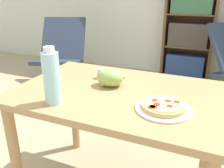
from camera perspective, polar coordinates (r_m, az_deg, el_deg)
The scene contains 7 objects.
dining_table at distance 1.33m, azimuth 1.53°, elevation -5.87°, with size 1.11×0.75×0.72m.
pizza_on_plate at distance 1.10m, azimuth 12.28°, elevation -5.39°, with size 0.26×0.26×0.04m.
grape_bunch at distance 1.33m, azimuth -0.49°, elevation 1.64°, with size 0.15×0.12×0.11m.
drink_bottle at distance 1.13m, azimuth -14.33°, elevation 1.51°, with size 0.08×0.08×0.27m.
salt_shaker at distance 1.46m, azimuth -2.67°, elevation 2.53°, with size 0.04×0.04×0.06m.
lounge_chair_near at distance 3.30m, azimuth -11.98°, elevation 4.59°, with size 0.78×0.91×0.88m.
bookshelf at distance 3.59m, azimuth 17.92°, elevation 11.50°, with size 0.68×0.27×1.39m.
Camera 1 is at (0.52, -1.06, 1.23)m, focal length 38.00 mm.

